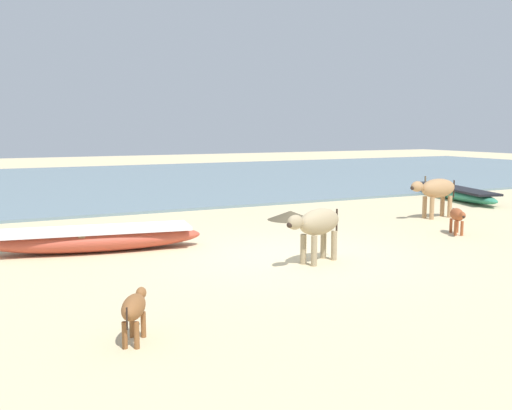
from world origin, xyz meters
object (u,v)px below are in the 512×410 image
cow_adult_dun (317,224)px  cow_second_adult_tan (436,190)px  fishing_boat_3 (455,193)px  calf_near_brown (134,308)px  fishing_boat_4 (98,238)px  calf_far_rust (457,216)px

cow_adult_dun → cow_second_adult_tan: size_ratio=0.89×
cow_second_adult_tan → fishing_boat_3: bearing=-145.6°
cow_adult_dun → fishing_boat_3: bearing=-170.2°
calf_near_brown → cow_second_adult_tan: (9.60, 5.36, 0.36)m
calf_near_brown → cow_second_adult_tan: 11.00m
cow_adult_dun → calf_near_brown: (-3.96, -2.38, -0.30)m
fishing_boat_4 → fishing_boat_3: bearing=-157.5°
fishing_boat_4 → calf_far_rust: (7.65, -1.83, 0.17)m
fishing_boat_3 → calf_far_rust: bearing=151.8°
fishing_boat_3 → cow_second_adult_tan: size_ratio=2.99×
calf_far_rust → cow_second_adult_tan: (1.31, 2.04, 0.33)m
fishing_boat_4 → calf_near_brown: fishing_boat_4 is taller
fishing_boat_3 → cow_second_adult_tan: cow_second_adult_tan is taller
cow_adult_dun → fishing_boat_4: bearing=-62.0°
cow_adult_dun → calf_far_rust: cow_adult_dun is taller
calf_near_brown → cow_adult_dun: bearing=-31.5°
fishing_boat_3 → calf_far_rust: size_ratio=5.75×
fishing_boat_4 → cow_adult_dun: cow_adult_dun is taller
fishing_boat_4 → calf_near_brown: 5.18m
fishing_boat_3 → calf_near_brown: 15.44m
fishing_boat_3 → calf_near_brown: (-13.12, -8.13, 0.17)m
fishing_boat_4 → cow_second_adult_tan: bearing=-169.6°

